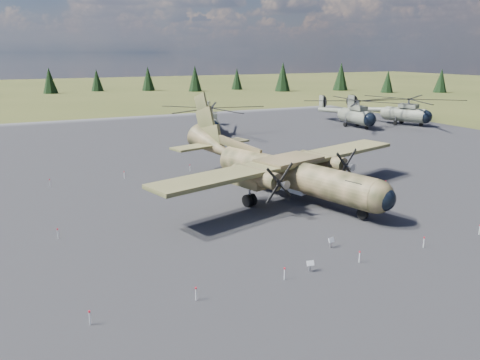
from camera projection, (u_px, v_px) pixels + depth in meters
name	position (u px, v px, depth m)	size (l,w,h in m)	color
ground	(247.00, 210.00, 43.36)	(500.00, 500.00, 0.00)	brown
apron	(208.00, 183.00, 52.09)	(120.00, 120.00, 0.04)	#525156
transport_plane	(281.00, 167.00, 47.06)	(30.52, 27.26, 10.17)	#35371D
helicopter_near	(212.00, 115.00, 82.21)	(24.31, 24.45, 4.88)	gray
helicopter_mid	(356.00, 108.00, 90.23)	(21.44, 24.87, 5.29)	gray
helicopter_far	(406.00, 106.00, 93.10)	(27.26, 27.26, 5.35)	gray
info_placard_left	(310.00, 264.00, 30.95)	(0.53, 0.30, 0.79)	gray
info_placard_right	(331.00, 241.00, 34.75)	(0.53, 0.29, 0.80)	gray
barrier_fence	(243.00, 205.00, 42.97)	(33.12, 29.62, 0.85)	white
treeline	(267.00, 161.00, 41.44)	(304.62, 307.06, 11.00)	black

